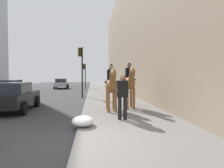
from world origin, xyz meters
name	(u,v)px	position (x,y,z in m)	size (l,w,h in m)	color
sidewalk_slab	(148,140)	(0.00, -1.94, 0.06)	(120.00, 3.88, 0.12)	slate
mounted_horse_near	(111,85)	(4.30, -1.36, 1.35)	(2.15, 0.61, 2.24)	brown
mounted_horse_far	(130,82)	(4.99, -2.35, 1.44)	(2.15, 0.62, 2.35)	brown
pedestrian_greeting	(122,94)	(2.32, -1.59, 1.10)	(0.28, 0.41, 1.70)	black
car_near_lane	(61,83)	(25.25, 4.03, 0.75)	(4.22, 2.05, 1.44)	#B7BABF
car_mid_lane	(9,88)	(13.74, 6.89, 0.76)	(4.50, 2.21, 1.44)	navy
car_far_lane	(12,96)	(5.50, 3.58, 0.74)	(4.28, 2.14, 1.44)	black
traffic_light_near_curb	(81,64)	(11.62, 0.43, 2.75)	(0.20, 0.44, 4.13)	black
traffic_light_far_curb	(85,72)	(23.18, 0.57, 2.37)	(0.20, 0.44, 3.51)	black
snow_pile_near	(83,121)	(1.48, -0.15, 0.28)	(0.93, 0.71, 0.32)	white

